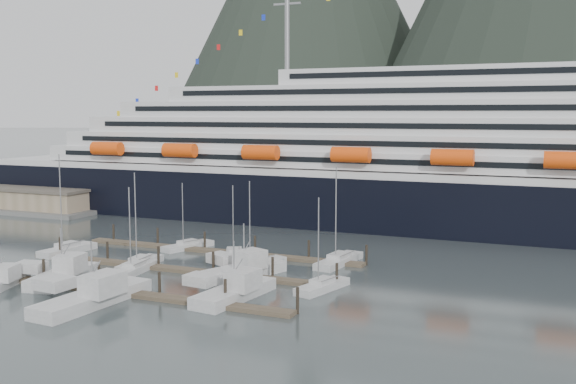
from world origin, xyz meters
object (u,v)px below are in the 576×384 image
at_px(sailboat_b, 135,270).
at_px(sailboat_e, 188,246).
at_px(sailboat_f, 234,255).
at_px(trawler_d, 233,291).
at_px(trawler_c, 92,296).
at_px(sailboat_d, 255,264).
at_px(cruise_ship, 482,166).
at_px(sailboat_c, 140,264).
at_px(sailboat_a, 68,250).
at_px(sailboat_h, 322,287).
at_px(sailboat_g, 339,261).
at_px(trawler_b, 61,274).
at_px(warehouse, 20,198).
at_px(trawler_e, 243,269).

bearing_deg(sailboat_b, sailboat_e, 0.18).
xyz_separation_m(sailboat_f, trawler_d, (10.82, -20.45, 0.56)).
distance_m(sailboat_e, trawler_c, 32.69).
bearing_deg(sailboat_d, cruise_ship, -5.97).
bearing_deg(sailboat_c, trawler_d, -120.89).
relative_size(sailboat_a, sailboat_f, 1.40).
relative_size(sailboat_a, sailboat_h, 1.33).
relative_size(sailboat_h, trawler_d, 0.92).
xyz_separation_m(sailboat_d, sailboat_g, (10.43, 6.40, 0.03)).
distance_m(sailboat_d, trawler_b, 26.41).
distance_m(sailboat_c, trawler_d, 22.24).
bearing_deg(sailboat_b, warehouse, 49.83).
bearing_deg(trawler_e, warehouse, 85.11).
distance_m(trawler_d, trawler_e, 11.01).
height_order(cruise_ship, trawler_b, cruise_ship).
bearing_deg(cruise_ship, trawler_d, -108.42).
distance_m(sailboat_f, trawler_e, 12.29).
height_order(warehouse, sailboat_e, sailboat_e).
bearing_deg(sailboat_d, warehouse, 90.40).
xyz_separation_m(trawler_b, trawler_d, (24.42, 1.79, -0.01)).
height_order(cruise_ship, sailboat_b, cruise_ship).
distance_m(trawler_b, trawler_e, 23.80).
relative_size(sailboat_h, trawler_b, 0.97).
relative_size(sailboat_a, sailboat_b, 1.30).
relative_size(sailboat_e, trawler_e, 0.87).
distance_m(cruise_ship, sailboat_d, 53.15).
xyz_separation_m(sailboat_f, sailboat_h, (19.20, -12.60, 0.01)).
bearing_deg(sailboat_f, sailboat_g, -109.47).
distance_m(warehouse, sailboat_e, 65.87).
xyz_separation_m(sailboat_b, sailboat_d, (13.85, 9.68, -0.01)).
xyz_separation_m(warehouse, sailboat_f, (70.80, -27.86, -1.85)).
bearing_deg(sailboat_g, sailboat_e, 94.75).
bearing_deg(sailboat_c, sailboat_d, -72.49).
bearing_deg(trawler_b, sailboat_a, 28.56).
bearing_deg(sailboat_c, sailboat_f, -45.95).
relative_size(sailboat_d, trawler_c, 0.79).
xyz_separation_m(cruise_ship, sailboat_d, (-25.31, -45.26, -11.64)).
bearing_deg(warehouse, trawler_d, -30.62).
height_order(sailboat_a, trawler_d, sailboat_a).
relative_size(sailboat_e, trawler_d, 0.85).
bearing_deg(trawler_b, sailboat_h, -84.23).
relative_size(sailboat_b, trawler_d, 0.94).
height_order(sailboat_g, sailboat_h, sailboat_g).
bearing_deg(warehouse, sailboat_c, -32.28).
bearing_deg(sailboat_f, cruise_ship, -63.67).
bearing_deg(sailboat_d, sailboat_b, 148.20).
bearing_deg(warehouse, cruise_ship, 7.23).
bearing_deg(sailboat_h, trawler_c, 141.09).
height_order(warehouse, sailboat_d, sailboat_d).
bearing_deg(sailboat_e, warehouse, 87.14).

